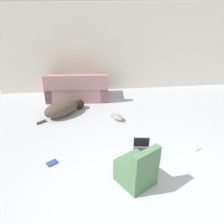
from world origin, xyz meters
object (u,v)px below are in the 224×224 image
cat (117,117)px  book_cream (195,148)px  dog (63,108)px  couch (77,90)px  laptop_open (141,146)px  side_chair (137,170)px  book_blue (52,163)px

cat → book_cream: (1.45, -1.35, -0.05)m
dog → cat: size_ratio=2.66×
couch → cat: 1.65m
couch → laptop_open: (1.32, -2.57, -0.19)m
book_cream → side_chair: side_chair is taller
dog → laptop_open: size_ratio=3.35×
cat → side_chair: side_chair is taller
laptop_open → book_cream: laptop_open is taller
cat → laptop_open: laptop_open is taller
dog → book_cream: bearing=-67.6°
laptop_open → book_cream: size_ratio=1.55×
dog → laptop_open: 2.36m
book_cream → side_chair: 1.65m
cat → laptop_open: 1.31m
cat → book_cream: size_ratio=1.95×
dog → cat: dog is taller
laptop_open → side_chair: (-0.28, -0.91, 0.19)m
side_chair → couch: bearing=-104.8°
couch → cat: couch is taller
couch → book_cream: size_ratio=7.62×
couch → cat: (0.98, -1.31, -0.21)m
side_chair → cat: bearing=-120.0°
book_cream → dog: bearing=148.1°
laptop_open → book_cream: 1.12m
laptop_open → book_blue: (-1.78, -0.25, -0.07)m
book_blue → side_chair: size_ratio=0.30×
book_blue → side_chair: bearing=-23.8°
couch → dog: couch is taller
dog → side_chair: size_ratio=1.53×
couch → side_chair: couch is taller
dog → book_cream: size_ratio=5.19×
laptop_open → book_blue: size_ratio=1.50×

